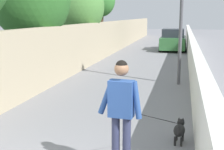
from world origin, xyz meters
name	(u,v)px	position (x,y,z in m)	size (l,w,h in m)	color
ground_plane	(145,60)	(14.00, 0.00, 0.00)	(80.00, 80.00, 0.00)	gray
wall_left	(91,44)	(12.00, 2.52, 1.04)	(48.00, 0.30, 2.09)	tan
fence_right	(192,54)	(12.00, -2.52, 0.66)	(48.00, 0.30, 1.32)	silver
tree_left_mid	(79,7)	(13.00, 3.49, 2.92)	(2.76, 2.76, 4.47)	#473523
tree_left_far	(101,1)	(19.00, 3.81, 3.51)	(2.02, 2.02, 4.77)	#473523
person_skateboarder	(121,106)	(1.13, -1.18, 1.11)	(0.25, 0.71, 1.74)	#333859
dog	(179,130)	(2.56, -2.07, 0.27)	(1.75, 1.02, 1.06)	black
car_near	(173,40)	(19.40, -1.37, 0.71)	(3.81, 1.80, 1.54)	#336B38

